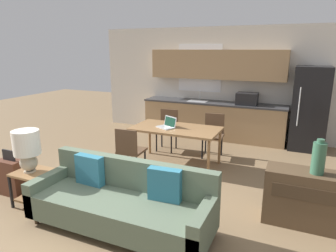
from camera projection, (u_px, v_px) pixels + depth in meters
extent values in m
plane|color=#7F6647|center=(119.00, 225.00, 3.79)|extent=(20.00, 20.00, 0.00)
cube|color=silver|center=(218.00, 82.00, 7.55)|extent=(6.40, 0.06, 2.70)
cube|color=white|center=(200.00, 68.00, 7.62)|extent=(1.14, 0.01, 1.18)
cube|color=tan|center=(212.00, 120.00, 7.48)|extent=(3.47, 0.62, 0.86)
cube|color=#38383A|center=(213.00, 103.00, 7.37)|extent=(3.50, 0.65, 0.04)
cube|color=#B2B5B7|center=(198.00, 101.00, 7.47)|extent=(0.48, 0.36, 0.01)
cylinder|color=#B7BABC|center=(200.00, 95.00, 7.59)|extent=(0.02, 0.02, 0.24)
cube|color=tan|center=(216.00, 64.00, 7.26)|extent=(3.30, 0.34, 0.70)
cube|color=black|center=(247.00, 99.00, 6.96)|extent=(0.48, 0.36, 0.28)
cube|color=black|center=(309.00, 109.00, 6.47)|extent=(0.72, 0.67, 1.82)
cylinder|color=silver|center=(299.00, 107.00, 6.22)|extent=(0.02, 0.02, 0.82)
cube|color=olive|center=(176.00, 129.00, 5.60)|extent=(1.63, 0.87, 0.04)
cylinder|color=olive|center=(132.00, 148.00, 5.66)|extent=(0.05, 0.05, 0.70)
cylinder|color=olive|center=(208.00, 160.00, 5.07)|extent=(0.05, 0.05, 0.70)
cylinder|color=olive|center=(150.00, 138.00, 6.32)|extent=(0.05, 0.05, 0.70)
cylinder|color=olive|center=(220.00, 147.00, 5.73)|extent=(0.05, 0.05, 0.70)
cylinder|color=#3D2D1E|center=(36.00, 220.00, 3.83)|extent=(0.05, 0.05, 0.10)
cylinder|color=#3D2D1E|center=(71.00, 198.00, 4.39)|extent=(0.05, 0.05, 0.10)
cylinder|color=#3D2D1E|center=(209.00, 232.00, 3.57)|extent=(0.05, 0.05, 0.10)
cube|color=#566651|center=(119.00, 211.00, 3.65)|extent=(2.30, 0.80, 0.32)
cube|color=#566651|center=(132.00, 185.00, 3.89)|extent=(2.30, 0.14, 0.71)
cube|color=#566651|center=(51.00, 189.00, 4.05)|extent=(0.14, 0.80, 0.46)
cube|color=#566651|center=(204.00, 226.00, 3.21)|extent=(0.14, 0.80, 0.46)
cube|color=teal|center=(90.00, 170.00, 3.96)|extent=(0.41, 0.14, 0.40)
cube|color=teal|center=(165.00, 185.00, 3.53)|extent=(0.41, 0.15, 0.40)
cube|color=olive|center=(32.00, 172.00, 4.19)|extent=(0.45, 0.45, 0.03)
cube|color=olive|center=(35.00, 197.00, 4.29)|extent=(0.41, 0.41, 0.02)
cube|color=black|center=(11.00, 192.00, 4.16)|extent=(0.03, 0.03, 0.48)
cube|color=black|center=(33.00, 198.00, 3.99)|extent=(0.03, 0.03, 0.48)
cube|color=black|center=(35.00, 181.00, 4.52)|extent=(0.03, 0.03, 0.48)
cube|color=black|center=(56.00, 185.00, 4.36)|extent=(0.03, 0.03, 0.48)
cylinder|color=#B2A893|center=(30.00, 171.00, 4.18)|extent=(0.16, 0.16, 0.02)
sphere|color=#B2A893|center=(29.00, 162.00, 4.14)|extent=(0.24, 0.24, 0.24)
cylinder|color=white|center=(26.00, 142.00, 4.07)|extent=(0.36, 0.36, 0.34)
cube|color=brown|center=(305.00, 198.00, 3.74)|extent=(0.96, 0.40, 0.72)
cube|color=#413020|center=(306.00, 195.00, 3.53)|extent=(0.77, 0.01, 0.17)
cylinder|color=#336047|center=(319.00, 158.00, 3.54)|extent=(0.16, 0.16, 0.39)
cylinder|color=#336047|center=(321.00, 141.00, 3.49)|extent=(0.09, 0.09, 0.04)
cube|color=brown|center=(213.00, 136.00, 6.08)|extent=(0.46, 0.46, 0.04)
cube|color=brown|center=(215.00, 123.00, 6.21)|extent=(0.40, 0.07, 0.41)
cylinder|color=black|center=(202.00, 149.00, 6.04)|extent=(0.03, 0.03, 0.43)
cylinder|color=black|center=(219.00, 150.00, 5.94)|extent=(0.03, 0.03, 0.43)
cylinder|color=black|center=(206.00, 144.00, 6.35)|extent=(0.03, 0.03, 0.43)
cylinder|color=black|center=(222.00, 145.00, 6.25)|extent=(0.03, 0.03, 0.43)
cube|color=brown|center=(132.00, 151.00, 5.21)|extent=(0.44, 0.44, 0.04)
cube|color=brown|center=(126.00, 142.00, 4.98)|extent=(0.40, 0.05, 0.41)
cylinder|color=black|center=(145.00, 161.00, 5.37)|extent=(0.03, 0.03, 0.43)
cylinder|color=black|center=(128.00, 159.00, 5.48)|extent=(0.03, 0.03, 0.43)
cylinder|color=black|center=(137.00, 168.00, 5.06)|extent=(0.03, 0.03, 0.43)
cylinder|color=black|center=(119.00, 165.00, 5.17)|extent=(0.03, 0.03, 0.43)
cube|color=brown|center=(166.00, 130.00, 6.51)|extent=(0.45, 0.45, 0.04)
cube|color=brown|center=(169.00, 118.00, 6.64)|extent=(0.40, 0.06, 0.41)
cylinder|color=black|center=(156.00, 142.00, 6.47)|extent=(0.03, 0.03, 0.43)
cylinder|color=black|center=(171.00, 144.00, 6.36)|extent=(0.03, 0.03, 0.43)
cylinder|color=black|center=(162.00, 138.00, 6.78)|extent=(0.03, 0.03, 0.43)
cylinder|color=black|center=(176.00, 139.00, 6.68)|extent=(0.03, 0.03, 0.43)
cube|color=#B7BABC|center=(165.00, 127.00, 5.59)|extent=(0.39, 0.34, 0.02)
cube|color=#B7BABC|center=(170.00, 122.00, 5.64)|extent=(0.31, 0.19, 0.20)
cube|color=#143828|center=(170.00, 122.00, 5.64)|extent=(0.27, 0.17, 0.17)
cube|color=brown|center=(12.00, 177.00, 4.55)|extent=(0.40, 0.22, 0.55)
cube|color=black|center=(9.00, 155.00, 4.46)|extent=(0.24, 0.02, 0.16)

